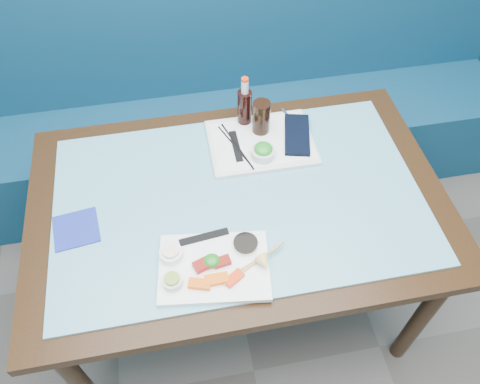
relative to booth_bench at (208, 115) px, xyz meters
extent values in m
cube|color=navy|center=(0.00, -0.07, -0.15)|extent=(3.00, 0.55, 0.45)
cube|color=navy|center=(0.00, 0.15, 0.33)|extent=(3.00, 0.12, 0.95)
cube|color=black|center=(0.00, -0.84, 0.36)|extent=(1.40, 0.90, 0.04)
cylinder|color=black|center=(-0.62, -1.21, -0.02)|extent=(0.06, 0.06, 0.71)
cylinder|color=black|center=(0.62, -1.21, -0.02)|extent=(0.06, 0.06, 0.71)
cylinder|color=black|center=(-0.62, -0.47, -0.02)|extent=(0.06, 0.06, 0.71)
cylinder|color=black|center=(0.62, -0.47, -0.02)|extent=(0.06, 0.06, 0.71)
cube|color=#5DA2BB|center=(0.00, -0.84, 0.38)|extent=(1.22, 0.76, 0.01)
cube|color=white|center=(-0.12, -1.09, 0.39)|extent=(0.35, 0.27, 0.02)
cube|color=#FF5B0A|center=(-0.17, -1.15, 0.41)|extent=(0.07, 0.05, 0.02)
cube|color=#FF620A|center=(-0.12, -1.14, 0.41)|extent=(0.07, 0.03, 0.02)
cube|color=#F53409|center=(-0.07, -1.15, 0.41)|extent=(0.07, 0.06, 0.01)
cube|color=maroon|center=(-0.15, -1.09, 0.41)|extent=(0.07, 0.05, 0.02)
cube|color=maroon|center=(-0.10, -1.09, 0.41)|extent=(0.05, 0.04, 0.02)
ellipsoid|color=#1F751B|center=(-0.13, -1.08, 0.41)|extent=(0.06, 0.06, 0.03)
cylinder|color=silver|center=(-0.25, -1.13, 0.41)|extent=(0.07, 0.07, 0.02)
cylinder|color=#83A736|center=(-0.25, -1.13, 0.43)|extent=(0.05, 0.05, 0.01)
cylinder|color=white|center=(-0.24, -1.04, 0.41)|extent=(0.09, 0.09, 0.03)
cylinder|color=#FFE6D1|center=(-0.24, -1.04, 0.43)|extent=(0.06, 0.06, 0.01)
cylinder|color=white|center=(-0.02, -1.04, 0.41)|extent=(0.09, 0.09, 0.01)
cylinder|color=black|center=(-0.02, -1.04, 0.42)|extent=(0.08, 0.08, 0.01)
cone|color=#F8D675|center=(0.02, -1.12, 0.42)|extent=(0.06, 0.05, 0.05)
cube|color=black|center=(-0.14, -0.99, 0.40)|extent=(0.16, 0.04, 0.00)
cylinder|color=#A57F4E|center=(-0.01, -1.11, 0.40)|extent=(0.19, 0.09, 0.01)
cylinder|color=tan|center=(0.00, -1.11, 0.40)|extent=(0.21, 0.12, 0.01)
cube|color=silver|center=(0.13, -0.61, 0.39)|extent=(0.38, 0.29, 0.01)
cube|color=white|center=(0.13, -0.61, 0.40)|extent=(0.36, 0.26, 0.00)
cylinder|color=silver|center=(0.12, -0.69, 0.41)|extent=(0.11, 0.11, 0.03)
ellipsoid|color=#208C23|center=(0.12, -0.69, 0.44)|extent=(0.08, 0.08, 0.03)
cylinder|color=black|center=(0.14, -0.56, 0.46)|extent=(0.07, 0.07, 0.13)
cube|color=black|center=(0.26, -0.61, 0.41)|extent=(0.14, 0.22, 0.02)
cylinder|color=silver|center=(0.26, -0.51, 0.40)|extent=(0.04, 0.09, 0.01)
cylinder|color=black|center=(0.03, -0.62, 0.40)|extent=(0.09, 0.22, 0.01)
cylinder|color=black|center=(0.04, -0.62, 0.40)|extent=(0.08, 0.24, 0.01)
cube|color=black|center=(0.03, -0.62, 0.40)|extent=(0.03, 0.16, 0.00)
cylinder|color=black|center=(0.09, -0.50, 0.46)|extent=(0.06, 0.06, 0.15)
cylinder|color=silver|center=(0.09, -0.50, 0.56)|extent=(0.03, 0.03, 0.05)
cylinder|color=red|center=(0.09, -0.50, 0.59)|extent=(0.03, 0.03, 0.01)
cube|color=navy|center=(-0.53, -0.87, 0.39)|extent=(0.16, 0.16, 0.01)
camera|label=1|loc=(-0.17, -1.78, 1.62)|focal=35.00mm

